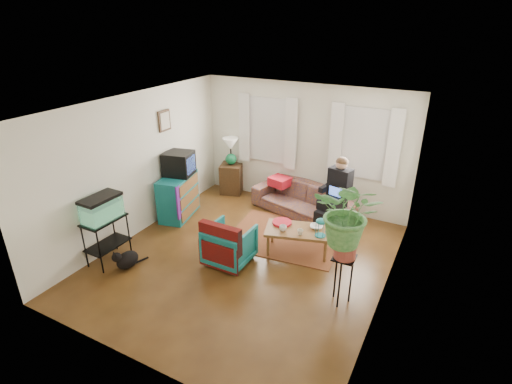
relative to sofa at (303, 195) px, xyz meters
The scene contains 31 objects.
floor 2.10m from the sofa, 95.96° to the right, with size 4.50×5.00×0.01m, color #4F2B14.
ceiling 3.00m from the sofa, 95.96° to the right, with size 4.50×5.00×0.01m, color white.
wall_back 1.01m from the sofa, 115.44° to the left, with size 4.50×0.01×2.60m, color silver.
wall_front 4.64m from the sofa, 92.69° to the right, with size 4.50×0.01×2.60m, color silver.
wall_left 3.32m from the sofa, 140.24° to the right, with size 0.01×5.00×2.60m, color silver.
wall_right 3.02m from the sofa, 45.20° to the right, with size 0.01×5.00×2.60m, color silver.
window_left 1.58m from the sofa, 157.02° to the left, with size 1.08×0.04×1.38m, color white.
window_right 1.59m from the sofa, 22.54° to the left, with size 1.08×0.04×1.38m, color white.
curtains_left 1.56m from the sofa, 160.96° to the left, with size 1.36×0.06×1.50m, color white.
curtains_right 1.58m from the sofa, 18.67° to the left, with size 1.36×0.06×1.50m, color white.
picture_frame 3.11m from the sofa, 153.71° to the right, with size 0.04×0.32×0.40m, color #3D2616.
area_rug 1.13m from the sofa, 85.28° to the right, with size 2.00×1.60×0.01m, color brown.
sofa is the anchor object (origin of this frame).
seated_person 0.80m from the sofa, 14.38° to the right, with size 0.53×0.65×1.27m, color black, non-canonical shape.
side_table 1.88m from the sofa, behind, with size 0.47×0.47×0.69m, color #3A2B16.
table_lamp 1.96m from the sofa, behind, with size 0.35×0.35×0.63m, color white, non-canonical shape.
dresser 2.54m from the sofa, 150.13° to the right, with size 0.49×0.97×0.88m, color #115069.
crt_tv 2.59m from the sofa, 152.13° to the right, with size 0.54×0.49×0.47m, color black.
aquarium_stand 3.84m from the sofa, 125.19° to the right, with size 0.39×0.70×0.79m, color black.
aquarium 3.89m from the sofa, 125.19° to the right, with size 0.35×0.64×0.41m, color #7FD899.
black_cat 3.64m from the sofa, 119.64° to the right, with size 0.27×0.42×0.36m, color black.
armchair 2.25m from the sofa, 100.50° to the right, with size 0.71×0.67×0.73m, color navy.
serape_throw 2.53m from the sofa, 99.42° to the right, with size 0.73×0.17×0.60m, color #9E0A0A.
coffee_table 1.51m from the sofa, 71.31° to the right, with size 1.10×0.60×0.46m, color brown.
cup_a 1.61m from the sofa, 80.39° to the right, with size 0.12×0.12×0.10m, color white.
cup_b 1.68m from the sofa, 69.81° to the right, with size 0.10×0.10×0.09m, color beige.
bowl 1.44m from the sofa, 59.11° to the right, with size 0.22×0.22×0.05m, color white.
snack_tray 1.37m from the sofa, 83.78° to the right, with size 0.34×0.34×0.04m, color #B21414.
birdcage 1.71m from the sofa, 58.56° to the right, with size 0.18×0.18×0.32m, color #115B6B, non-canonical shape.
plant_stand 2.81m from the sofa, 56.87° to the right, with size 0.32×0.32×0.76m, color black.
potted_plant 2.94m from the sofa, 56.87° to the right, with size 0.87×0.75×0.97m, color #599947.
Camera 1 is at (2.85, -4.96, 3.83)m, focal length 28.00 mm.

